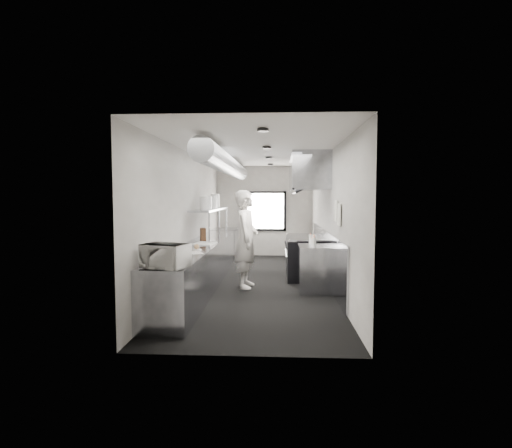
# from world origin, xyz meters

# --- Properties ---
(floor) EXTENTS (3.00, 8.00, 0.01)m
(floor) POSITION_xyz_m (0.00, 0.00, 0.00)
(floor) COLOR black
(floor) RESTS_ON ground
(ceiling) EXTENTS (3.00, 8.00, 0.01)m
(ceiling) POSITION_xyz_m (0.00, 0.00, 2.80)
(ceiling) COLOR silver
(ceiling) RESTS_ON wall_back
(wall_back) EXTENTS (3.00, 0.02, 2.80)m
(wall_back) POSITION_xyz_m (0.00, 4.00, 1.40)
(wall_back) COLOR beige
(wall_back) RESTS_ON floor
(wall_front) EXTENTS (3.00, 0.02, 2.80)m
(wall_front) POSITION_xyz_m (0.00, -4.00, 1.40)
(wall_front) COLOR beige
(wall_front) RESTS_ON floor
(wall_left) EXTENTS (0.02, 8.00, 2.80)m
(wall_left) POSITION_xyz_m (-1.50, 0.00, 1.40)
(wall_left) COLOR beige
(wall_left) RESTS_ON floor
(wall_right) EXTENTS (0.02, 8.00, 2.80)m
(wall_right) POSITION_xyz_m (1.50, 0.00, 1.40)
(wall_right) COLOR beige
(wall_right) RESTS_ON floor
(wall_cladding) EXTENTS (0.03, 5.50, 1.10)m
(wall_cladding) POSITION_xyz_m (1.48, 0.30, 0.55)
(wall_cladding) COLOR gray
(wall_cladding) RESTS_ON wall_right
(hvac_duct) EXTENTS (0.40, 6.40, 0.40)m
(hvac_duct) POSITION_xyz_m (-0.70, 0.40, 2.55)
(hvac_duct) COLOR #92959A
(hvac_duct) RESTS_ON ceiling
(service_window) EXTENTS (1.36, 0.05, 1.25)m
(service_window) POSITION_xyz_m (0.00, 3.96, 1.40)
(service_window) COLOR white
(service_window) RESTS_ON wall_back
(exhaust_hood) EXTENTS (0.81, 2.20, 0.88)m
(exhaust_hood) POSITION_xyz_m (1.10, 0.70, 2.39)
(exhaust_hood) COLOR gray
(exhaust_hood) RESTS_ON ceiling
(prep_counter) EXTENTS (0.70, 6.00, 0.90)m
(prep_counter) POSITION_xyz_m (-1.15, -0.50, 0.45)
(prep_counter) COLOR gray
(prep_counter) RESTS_ON floor
(pass_shelf) EXTENTS (0.45, 3.00, 0.68)m
(pass_shelf) POSITION_xyz_m (-1.19, 1.00, 1.54)
(pass_shelf) COLOR gray
(pass_shelf) RESTS_ON prep_counter
(range) EXTENTS (0.88, 1.60, 0.94)m
(range) POSITION_xyz_m (1.04, 0.70, 0.47)
(range) COLOR black
(range) RESTS_ON floor
(bottle_station) EXTENTS (0.65, 0.80, 0.90)m
(bottle_station) POSITION_xyz_m (1.15, -0.70, 0.45)
(bottle_station) COLOR gray
(bottle_station) RESTS_ON floor
(far_work_table) EXTENTS (0.70, 1.20, 0.90)m
(far_work_table) POSITION_xyz_m (-1.15, 3.20, 0.45)
(far_work_table) COLOR gray
(far_work_table) RESTS_ON floor
(notice_sheet_a) EXTENTS (0.02, 0.28, 0.38)m
(notice_sheet_a) POSITION_xyz_m (1.47, -1.20, 1.60)
(notice_sheet_a) COLOR white
(notice_sheet_a) RESTS_ON wall_right
(notice_sheet_b) EXTENTS (0.02, 0.28, 0.38)m
(notice_sheet_b) POSITION_xyz_m (1.47, -1.55, 1.55)
(notice_sheet_b) COLOR white
(notice_sheet_b) RESTS_ON wall_right
(line_cook) EXTENTS (0.52, 0.75, 1.99)m
(line_cook) POSITION_xyz_m (-0.22, -0.44, 0.99)
(line_cook) COLOR silver
(line_cook) RESTS_ON floor
(microwave) EXTENTS (0.65, 0.56, 0.33)m
(microwave) POSITION_xyz_m (-1.11, -3.26, 1.06)
(microwave) COLOR white
(microwave) RESTS_ON prep_counter
(deli_tub_a) EXTENTS (0.19, 0.19, 0.10)m
(deli_tub_a) POSITION_xyz_m (-1.27, -2.66, 0.95)
(deli_tub_a) COLOR #B1BEAF
(deli_tub_a) RESTS_ON prep_counter
(deli_tub_b) EXTENTS (0.14, 0.14, 0.10)m
(deli_tub_b) POSITION_xyz_m (-1.29, -2.40, 0.95)
(deli_tub_b) COLOR #B1BEAF
(deli_tub_b) RESTS_ON prep_counter
(newspaper) EXTENTS (0.44, 0.48, 0.01)m
(newspaper) POSITION_xyz_m (-1.04, -1.85, 0.90)
(newspaper) COLOR white
(newspaper) RESTS_ON prep_counter
(small_plate) EXTENTS (0.22, 0.22, 0.01)m
(small_plate) POSITION_xyz_m (-1.04, -1.45, 0.91)
(small_plate) COLOR white
(small_plate) RESTS_ON prep_counter
(pastry) EXTENTS (0.09, 0.09, 0.09)m
(pastry) POSITION_xyz_m (-1.04, -1.45, 0.96)
(pastry) COLOR tan
(pastry) RESTS_ON small_plate
(cutting_board) EXTENTS (0.47, 0.58, 0.02)m
(cutting_board) POSITION_xyz_m (-1.07, -0.52, 0.91)
(cutting_board) COLOR silver
(cutting_board) RESTS_ON prep_counter
(knife_block) EXTENTS (0.18, 0.26, 0.26)m
(knife_block) POSITION_xyz_m (-1.24, 0.21, 1.03)
(knife_block) COLOR brown
(knife_block) RESTS_ON prep_counter
(plate_stack_a) EXTENTS (0.25, 0.25, 0.29)m
(plate_stack_a) POSITION_xyz_m (-1.18, 0.28, 1.72)
(plate_stack_a) COLOR white
(plate_stack_a) RESTS_ON pass_shelf
(plate_stack_b) EXTENTS (0.27, 0.27, 0.28)m
(plate_stack_b) POSITION_xyz_m (-1.21, 0.59, 1.71)
(plate_stack_b) COLOR white
(plate_stack_b) RESTS_ON pass_shelf
(plate_stack_c) EXTENTS (0.25, 0.25, 0.31)m
(plate_stack_c) POSITION_xyz_m (-1.19, 1.28, 1.72)
(plate_stack_c) COLOR white
(plate_stack_c) RESTS_ON pass_shelf
(plate_stack_d) EXTENTS (0.29, 0.29, 0.35)m
(plate_stack_d) POSITION_xyz_m (-1.21, 1.76, 1.75)
(plate_stack_d) COLOR white
(plate_stack_d) RESTS_ON pass_shelf
(squeeze_bottle_a) EXTENTS (0.09, 0.09, 0.20)m
(squeeze_bottle_a) POSITION_xyz_m (1.10, -1.02, 1.00)
(squeeze_bottle_a) COLOR silver
(squeeze_bottle_a) RESTS_ON bottle_station
(squeeze_bottle_b) EXTENTS (0.07, 0.07, 0.16)m
(squeeze_bottle_b) POSITION_xyz_m (1.08, -0.85, 0.98)
(squeeze_bottle_b) COLOR silver
(squeeze_bottle_b) RESTS_ON bottle_station
(squeeze_bottle_c) EXTENTS (0.06, 0.06, 0.19)m
(squeeze_bottle_c) POSITION_xyz_m (1.12, -0.66, 1.00)
(squeeze_bottle_c) COLOR silver
(squeeze_bottle_c) RESTS_ON bottle_station
(squeeze_bottle_d) EXTENTS (0.07, 0.07, 0.17)m
(squeeze_bottle_d) POSITION_xyz_m (1.12, -0.57, 0.98)
(squeeze_bottle_d) COLOR silver
(squeeze_bottle_d) RESTS_ON bottle_station
(squeeze_bottle_e) EXTENTS (0.08, 0.08, 0.19)m
(squeeze_bottle_e) POSITION_xyz_m (1.08, -0.42, 1.00)
(squeeze_bottle_e) COLOR silver
(squeeze_bottle_e) RESTS_ON bottle_station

